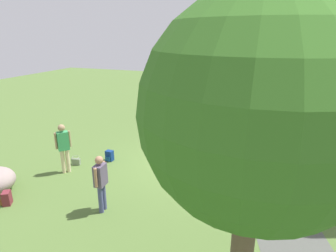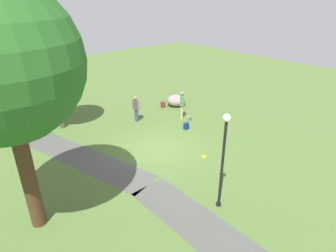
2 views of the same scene
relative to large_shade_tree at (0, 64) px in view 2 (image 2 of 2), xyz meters
name	(u,v)px [view 2 (image 2 of 2)]	position (x,y,z in m)	size (l,w,h in m)	color
ground_plane	(160,149)	(1.18, -6.45, -5.59)	(48.00, 48.00, 0.00)	#4F6B32
footpath_segment_near	(223,244)	(-4.82, -4.11, -5.59)	(8.01, 1.68, 0.01)	#4E504A
footpath_segment_mid	(82,157)	(3.04, -3.09, -5.59)	(8.16, 3.66, 0.01)	#4E504A
large_shade_tree	(0,64)	(0.00, 0.00, 0.00)	(4.55, 4.55, 7.90)	#48301C
young_tree_near_path	(52,65)	(6.97, -3.77, -1.87)	(2.91, 2.91, 5.20)	brown
lamp_post	(223,153)	(-3.53, -5.42, -3.29)	(0.28, 0.28, 3.75)	black
lawn_boulder	(176,100)	(5.14, -11.22, -5.21)	(1.78, 1.78, 0.77)	gray
woman_with_handbag	(182,103)	(3.30, -10.02, -4.57)	(0.43, 0.42, 1.76)	beige
man_near_boulder	(136,107)	(4.81, -7.59, -4.65)	(0.52, 0.26, 1.63)	#434875
handbag_on_grass	(189,119)	(2.70, -10.08, -5.45)	(0.32, 0.34, 0.31)	gray
backpack_by_boulder	(163,105)	(5.49, -10.32, -5.40)	(0.34, 0.35, 0.40)	maroon
spare_backpack_on_lawn	(186,126)	(1.97, -9.10, -5.40)	(0.28, 0.30, 0.40)	navy
frisbee_on_grass	(204,156)	(-0.80, -7.61, -5.58)	(0.23, 0.23, 0.02)	gold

